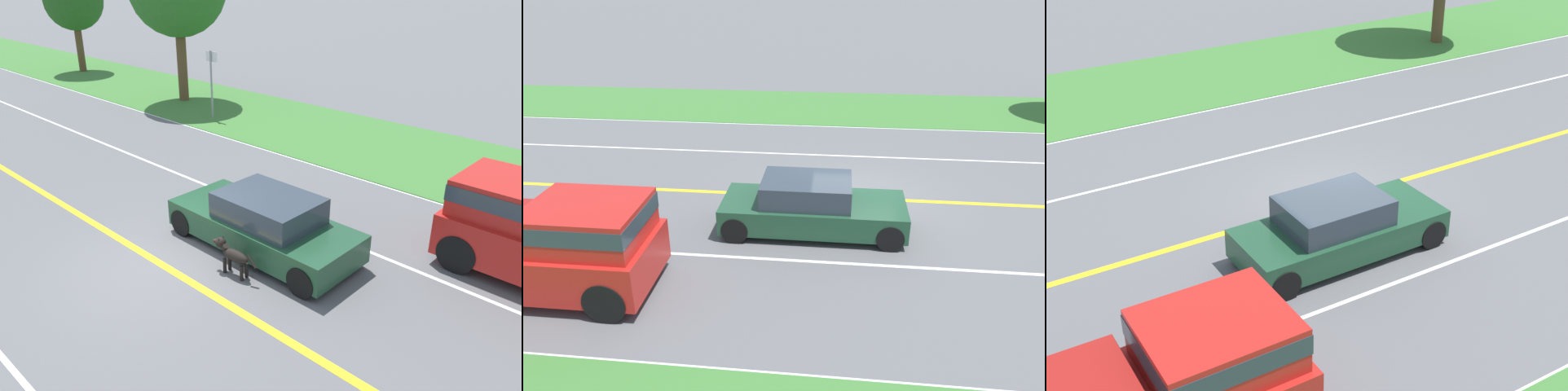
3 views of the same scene
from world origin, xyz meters
The scene contains 10 objects.
ground_plane centered at (0.00, 0.00, 0.00)m, with size 400.00×400.00×0.00m, color #5B5B5E.
centre_divider_line centered at (0.00, 0.00, 0.00)m, with size 0.18×160.00×0.01m, color yellow.
lane_edge_line_right centered at (7.00, 0.00, 0.00)m, with size 0.14×160.00×0.01m, color white.
lane_edge_line_left centered at (-7.00, 0.00, 0.00)m, with size 0.14×160.00×0.01m, color white.
lane_dash_same_dir centered at (3.50, 0.00, 0.00)m, with size 0.10×160.00×0.01m, color white.
lane_dash_oncoming centered at (-3.50, 0.00, 0.00)m, with size 0.10×160.00×0.01m, color white.
grass_verge_left centered at (-10.00, 0.00, 0.01)m, with size 6.00×160.00×0.03m, color #3D7533.
ego_car centered at (1.99, -1.14, 0.63)m, with size 1.84×4.44×1.35m.
dog centered at (0.80, -1.33, 0.46)m, with size 0.27×1.18×0.75m.
pickup_truck centered at (5.01, -6.65, 0.98)m, with size 2.12×5.67×1.92m.
Camera 2 is at (13.18, -0.59, 6.00)m, focal length 35.00 mm.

